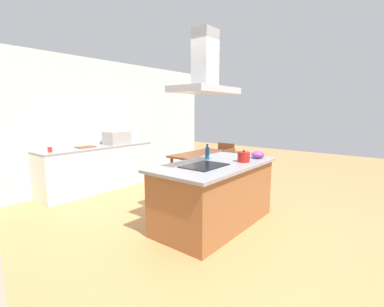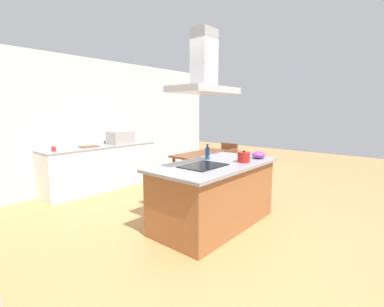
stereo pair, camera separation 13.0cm
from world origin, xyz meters
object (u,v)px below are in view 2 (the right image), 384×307
object	(u,v)px
cooktop	(203,166)
chair_at_right_end	(232,159)
tea_kettle	(244,157)
range_hood	(204,73)
coffee_mug_red	(54,149)
chair_facing_island	(235,170)
olive_oil_bottle	(207,153)
mixing_bowl	(258,155)
countertop_microwave	(120,137)
dining_table	(208,158)
cutting_board	(89,146)

from	to	relation	value
cooktop	chair_at_right_end	world-z (taller)	cooktop
cooktop	tea_kettle	world-z (taller)	tea_kettle
chair_at_right_end	range_hood	bearing A→B (deg)	-155.51
coffee_mug_red	range_hood	distance (m)	3.17
tea_kettle	chair_facing_island	bearing A→B (deg)	36.36
olive_oil_bottle	range_hood	size ratio (longest dim) A/B	0.26
mixing_bowl	cooktop	bearing A→B (deg)	163.99
cooktop	mixing_bowl	world-z (taller)	mixing_bowl
coffee_mug_red	chair_at_right_end	distance (m)	3.70
cooktop	range_hood	world-z (taller)	range_hood
chair_at_right_end	range_hood	world-z (taller)	range_hood
chair_facing_island	range_hood	distance (m)	2.32
countertop_microwave	dining_table	size ratio (longest dim) A/B	0.36
tea_kettle	countertop_microwave	xyz separation A→B (m)	(0.12, 3.15, 0.07)
cutting_board	chair_facing_island	size ratio (longest dim) A/B	0.38
range_hood	dining_table	bearing A→B (deg)	35.48
cutting_board	chair_at_right_end	xyz separation A→B (m)	(2.54, -1.78, -0.40)
cooktop	dining_table	xyz separation A→B (m)	(1.62, 1.15, -0.24)
olive_oil_bottle	mixing_bowl	world-z (taller)	olive_oil_bottle
mixing_bowl	chair_facing_island	bearing A→B (deg)	51.67
tea_kettle	olive_oil_bottle	world-z (taller)	olive_oil_bottle
chair_facing_island	cutting_board	bearing A→B (deg)	123.65
olive_oil_bottle	chair_facing_island	distance (m)	1.31
chair_facing_island	coffee_mug_red	bearing A→B (deg)	134.76
tea_kettle	mixing_bowl	size ratio (longest dim) A/B	1.13
tea_kettle	chair_facing_island	world-z (taller)	tea_kettle
olive_oil_bottle	range_hood	xyz separation A→B (m)	(-0.42, -0.26, 1.10)
cutting_board	dining_table	world-z (taller)	cutting_board
cutting_board	chair_facing_island	world-z (taller)	cutting_board
cooktop	coffee_mug_red	xyz separation A→B (m)	(-0.73, 2.86, 0.04)
olive_oil_bottle	coffee_mug_red	world-z (taller)	olive_oil_bottle
cooktop	coffee_mug_red	distance (m)	2.95
cooktop	chair_facing_island	size ratio (longest dim) A/B	0.67
countertop_microwave	cutting_board	distance (m)	0.74
range_hood	countertop_microwave	bearing A→B (deg)	76.03
chair_at_right_end	tea_kettle	bearing A→B (deg)	-143.80
tea_kettle	chair_at_right_end	xyz separation A→B (m)	(1.94, 1.42, -0.47)
cooktop	dining_table	world-z (taller)	cooktop
mixing_bowl	range_hood	world-z (taller)	range_hood
olive_oil_bottle	chair_facing_island	bearing A→B (deg)	10.99
countertop_microwave	cutting_board	world-z (taller)	countertop_microwave
mixing_bowl	range_hood	distance (m)	1.55
cutting_board	chair_facing_island	distance (m)	2.96
chair_facing_island	range_hood	bearing A→B (deg)	-163.19
countertop_microwave	chair_at_right_end	size ratio (longest dim) A/B	0.56
cooktop	cutting_board	distance (m)	2.93
cooktop	coffee_mug_red	size ratio (longest dim) A/B	6.67
cooktop	chair_at_right_end	size ratio (longest dim) A/B	0.67
mixing_bowl	cutting_board	distance (m)	3.37
olive_oil_bottle	coffee_mug_red	bearing A→B (deg)	113.91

